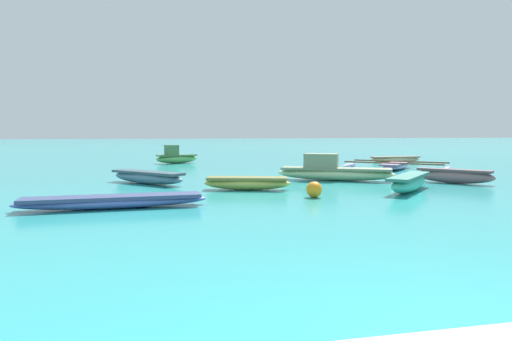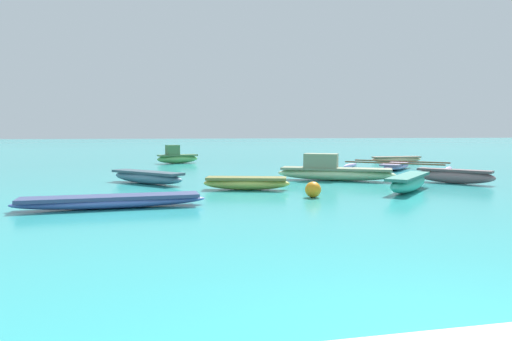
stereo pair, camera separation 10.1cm
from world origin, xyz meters
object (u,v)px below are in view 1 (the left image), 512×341
(moored_boat_4, at_px, (147,177))
(mooring_buoy_0, at_px, (314,190))
(moored_boat_0, at_px, (333,171))
(moored_boat_1, at_px, (176,157))
(moored_boat_2, at_px, (409,182))
(moored_boat_6, at_px, (396,166))
(moored_boat_7, at_px, (247,183))
(moored_boat_5, at_px, (395,159))
(moored_boat_8, at_px, (113,201))
(moored_boat_3, at_px, (454,175))

(moored_boat_4, distance_m, mooring_buoy_0, 5.95)
(moored_boat_0, bearing_deg, moored_boat_1, 143.40)
(moored_boat_2, height_order, moored_boat_6, moored_boat_2)
(moored_boat_7, bearing_deg, moored_boat_5, 59.77)
(moored_boat_1, height_order, moored_boat_8, moored_boat_1)
(moored_boat_7, bearing_deg, moored_boat_0, 45.12)
(moored_boat_3, bearing_deg, moored_boat_2, -99.10)
(moored_boat_1, xyz_separation_m, moored_boat_2, (6.02, -13.27, -0.09))
(moored_boat_1, xyz_separation_m, moored_boat_3, (8.55, -11.76, -0.09))
(moored_boat_1, xyz_separation_m, moored_boat_4, (-1.34, -9.77, -0.12))
(moored_boat_1, relative_size, moored_boat_6, 0.52)
(moored_boat_1, bearing_deg, moored_boat_4, -115.00)
(moored_boat_3, bearing_deg, moored_boat_0, -155.30)
(moored_boat_1, height_order, moored_boat_4, moored_boat_1)
(moored_boat_7, bearing_deg, moored_boat_6, 51.58)
(moored_boat_0, relative_size, moored_boat_6, 0.88)
(moored_boat_3, height_order, moored_boat_7, moored_boat_3)
(moored_boat_4, xyz_separation_m, moored_boat_6, (10.91, 3.54, -0.06))
(moored_boat_6, bearing_deg, mooring_buoy_0, -178.12)
(mooring_buoy_0, bearing_deg, moored_boat_7, 125.81)
(moored_boat_6, xyz_separation_m, moored_boat_8, (-11.57, -8.33, -0.01))
(moored_boat_5, distance_m, moored_boat_6, 4.84)
(moored_boat_1, relative_size, moored_boat_3, 1.07)
(moored_boat_2, distance_m, moored_boat_7, 4.65)
(moored_boat_3, distance_m, moored_boat_4, 10.09)
(moored_boat_1, distance_m, moored_boat_6, 11.42)
(moored_boat_1, height_order, mooring_buoy_0, moored_boat_1)
(moored_boat_5, xyz_separation_m, moored_boat_7, (-10.39, -10.01, 0.02))
(moored_boat_5, xyz_separation_m, moored_boat_8, (-13.93, -12.56, -0.03))
(moored_boat_1, xyz_separation_m, moored_boat_6, (9.58, -6.22, -0.18))
(moored_boat_3, distance_m, mooring_buoy_0, 6.03)
(moored_boat_7, bearing_deg, mooring_buoy_0, -38.34)
(moored_boat_6, height_order, mooring_buoy_0, mooring_buoy_0)
(moored_boat_0, distance_m, moored_boat_6, 5.99)
(moored_boat_6, xyz_separation_m, moored_boat_7, (-8.03, -5.78, 0.04))
(moored_boat_0, bearing_deg, moored_boat_7, -123.70)
(moored_boat_3, relative_size, mooring_buoy_0, 5.38)
(moored_boat_6, height_order, moored_boat_8, moored_boat_6)
(moored_boat_1, bearing_deg, moored_boat_3, -71.18)
(moored_boat_0, bearing_deg, mooring_buoy_0, -91.22)
(moored_boat_1, bearing_deg, moored_boat_7, -99.88)
(moored_boat_2, height_order, moored_boat_5, moored_boat_2)
(moored_boat_5, bearing_deg, moored_boat_6, -120.17)
(moored_boat_1, distance_m, moored_boat_8, 14.69)
(moored_boat_1, relative_size, moored_boat_4, 0.87)
(moored_boat_6, relative_size, mooring_buoy_0, 11.09)
(moored_boat_0, distance_m, mooring_buoy_0, 4.37)
(moored_boat_3, xyz_separation_m, moored_boat_7, (-7.01, -0.24, -0.05))
(moored_boat_4, bearing_deg, moored_boat_3, 36.24)
(moored_boat_6, bearing_deg, moored_boat_3, -147.74)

